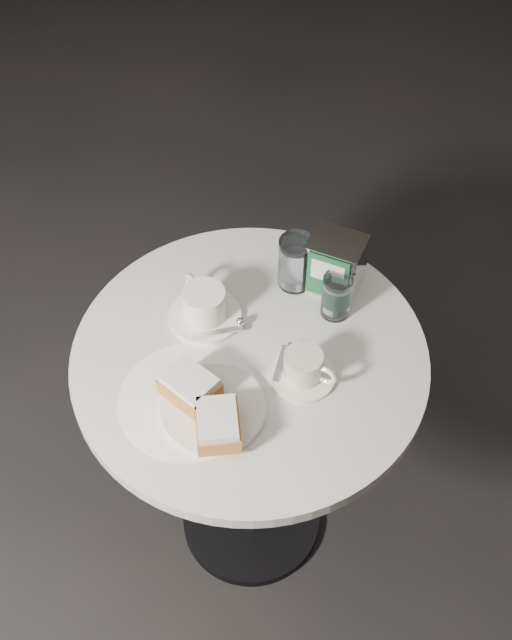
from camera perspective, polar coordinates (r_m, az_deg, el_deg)
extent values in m
plane|color=black|center=(2.21, -0.33, -14.08)|extent=(7.00, 7.00, 0.00)
cylinder|color=black|center=(2.19, -0.33, -13.91)|extent=(0.36, 0.36, 0.03)
cylinder|color=black|center=(1.88, -0.38, -9.36)|extent=(0.07, 0.07, 0.70)
cylinder|color=white|center=(1.58, -0.45, -2.74)|extent=(0.70, 0.70, 0.03)
cylinder|color=white|center=(1.51, -4.72, -5.65)|extent=(0.35, 0.35, 0.00)
cylinder|color=silver|center=(1.48, -3.04, -6.31)|extent=(0.25, 0.25, 0.01)
cube|color=#B77B38|center=(1.48, -4.72, -4.85)|extent=(0.10, 0.08, 0.04)
cube|color=white|center=(1.46, -4.78, -4.29)|extent=(0.09, 0.07, 0.01)
cube|color=#C3793C|center=(1.43, -2.73, -7.56)|extent=(0.12, 0.12, 0.04)
cube|color=white|center=(1.41, -2.77, -7.03)|extent=(0.11, 0.11, 0.01)
cylinder|color=white|center=(1.62, -3.64, 0.30)|extent=(0.19, 0.19, 0.01)
cylinder|color=white|center=(1.59, -3.71, 1.18)|extent=(0.11, 0.11, 0.07)
cylinder|color=#815E46|center=(1.57, -3.76, 1.82)|extent=(0.10, 0.10, 0.00)
torus|color=silver|center=(1.62, -4.56, 2.48)|extent=(0.05, 0.03, 0.05)
cube|color=silver|center=(1.58, -2.75, -0.89)|extent=(0.07, 0.09, 0.00)
sphere|color=silver|center=(1.59, -1.12, -0.13)|extent=(0.02, 0.02, 0.02)
cylinder|color=white|center=(1.53, 3.31, -3.95)|extent=(0.14, 0.14, 0.01)
cylinder|color=beige|center=(1.50, 3.36, -3.22)|extent=(0.08, 0.08, 0.06)
cylinder|color=#865F49|center=(1.48, 3.41, -2.69)|extent=(0.08, 0.08, 0.00)
torus|color=white|center=(1.49, 4.99, -3.94)|extent=(0.05, 0.02, 0.05)
cube|color=#B8B8BD|center=(1.54, 1.72, -3.08)|extent=(0.05, 0.08, 0.00)
sphere|color=silver|center=(1.56, 2.49, -1.88)|extent=(0.02, 0.02, 0.02)
cylinder|color=white|center=(1.64, 2.84, 4.13)|extent=(0.09, 0.09, 0.12)
cylinder|color=white|center=(1.65, 2.84, 4.02)|extent=(0.08, 0.08, 0.10)
cylinder|color=white|center=(1.60, 5.76, 1.74)|extent=(0.08, 0.08, 0.10)
cylinder|color=silver|center=(1.60, 5.75, 1.65)|extent=(0.07, 0.07, 0.08)
cube|color=silver|center=(1.64, 5.66, 4.02)|extent=(0.13, 0.11, 0.13)
cube|color=#17522F|center=(1.60, 5.09, 3.01)|extent=(0.09, 0.03, 0.11)
cube|color=silver|center=(1.59, 5.10, 3.39)|extent=(0.07, 0.02, 0.05)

